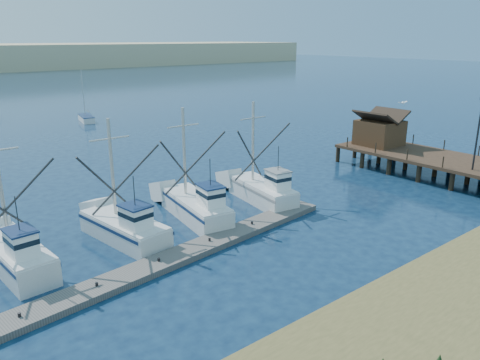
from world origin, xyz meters
The scene contains 6 objects.
ground centered at (0.00, 0.00, 0.00)m, with size 500.00×500.00×0.00m, color #0C1D37.
floating_dock centered at (-8.70, 5.69, 0.19)m, with size 28.65×1.91×0.38m, color #5F5B55.
timber_pier centered at (21.50, 8.46, 2.57)m, with size 7.00×20.00×8.00m.
trawler_fleet centered at (-9.41, 10.51, 0.98)m, with size 28.57×8.68×9.94m.
sailboat_near centered at (6.95, 56.68, 0.50)m, with size 2.71×5.52×8.10m.
flying_gull centered at (14.69, 5.34, 7.73)m, with size 1.19×0.22×0.22m.
Camera 1 is at (-20.59, -16.64, 12.99)m, focal length 35.00 mm.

